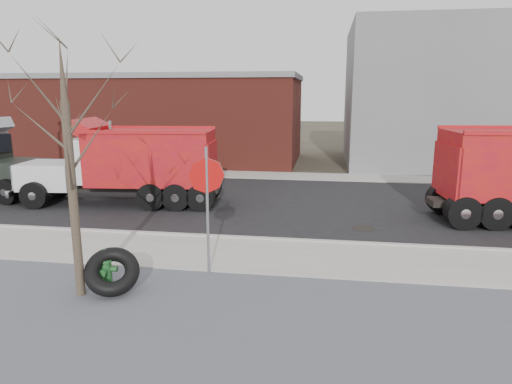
% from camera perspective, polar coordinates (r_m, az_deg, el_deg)
% --- Properties ---
extents(ground, '(120.00, 120.00, 0.00)m').
position_cam_1_polar(ground, '(11.71, -0.50, -8.49)').
color(ground, '#383328').
rests_on(ground, ground).
extents(gravel_verge, '(60.00, 5.00, 0.03)m').
position_cam_1_polar(gravel_verge, '(8.57, -4.41, -16.58)').
color(gravel_verge, slate).
rests_on(gravel_verge, ground).
extents(sidewalk, '(60.00, 2.50, 0.06)m').
position_cam_1_polar(sidewalk, '(11.93, -0.30, -7.94)').
color(sidewalk, '#9E9B93').
rests_on(sidewalk, ground).
extents(curb, '(60.00, 0.15, 0.11)m').
position_cam_1_polar(curb, '(13.13, 0.59, -5.90)').
color(curb, '#9E9B93').
rests_on(curb, ground).
extents(road, '(60.00, 9.40, 0.02)m').
position_cam_1_polar(road, '(17.69, 2.77, -1.30)').
color(road, black).
rests_on(road, ground).
extents(far_sidewalk, '(60.00, 2.00, 0.06)m').
position_cam_1_polar(far_sidewalk, '(23.24, 4.25, 2.00)').
color(far_sidewalk, '#9E9B93').
rests_on(far_sidewalk, ground).
extents(building_grey, '(12.00, 10.00, 8.00)m').
position_cam_1_polar(building_grey, '(29.70, 23.28, 10.98)').
color(building_grey, gray).
rests_on(building_grey, ground).
extents(building_brick, '(20.20, 8.20, 5.30)m').
position_cam_1_polar(building_brick, '(30.23, -14.36, 9.03)').
color(building_brick, maroon).
rests_on(building_brick, ground).
extents(bare_tree, '(3.20, 3.20, 5.20)m').
position_cam_1_polar(bare_tree, '(9.63, -22.47, 6.27)').
color(bare_tree, '#382D23').
rests_on(bare_tree, ground).
extents(fire_hydrant, '(0.52, 0.50, 0.91)m').
position_cam_1_polar(fire_hydrant, '(10.42, -18.28, -9.35)').
color(fire_hydrant, '#2B733C').
rests_on(fire_hydrant, ground).
extents(truck_tire, '(1.46, 1.42, 0.98)m').
position_cam_1_polar(truck_tire, '(10.13, -17.54, -9.45)').
color(truck_tire, black).
rests_on(truck_tire, ground).
extents(stop_sign, '(0.75, 0.37, 2.99)m').
position_cam_1_polar(stop_sign, '(10.27, -6.14, 0.25)').
color(stop_sign, gray).
rests_on(stop_sign, ground).
extents(dump_truck_red_b, '(7.61, 2.84, 3.19)m').
position_cam_1_polar(dump_truck_red_b, '(17.77, -15.68, 3.63)').
color(dump_truck_red_b, black).
rests_on(dump_truck_red_b, ground).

